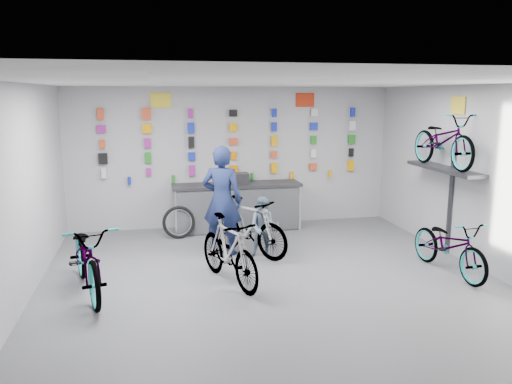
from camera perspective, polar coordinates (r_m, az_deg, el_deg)
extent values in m
plane|color=#54555A|center=(7.40, 2.69, -11.46)|extent=(8.00, 8.00, 0.00)
plane|color=white|center=(6.84, 2.92, 12.44)|extent=(8.00, 8.00, 0.00)
plane|color=#B6B6B8|center=(10.84, -2.64, 3.98)|extent=(7.00, 0.00, 7.00)
plane|color=#B6B6B8|center=(3.42, 20.68, -12.64)|extent=(7.00, 0.00, 7.00)
plane|color=#B6B6B8|center=(6.96, -26.29, -1.14)|extent=(0.00, 8.00, 8.00)
plane|color=#B6B6B8|center=(8.55, 26.10, 0.96)|extent=(0.00, 8.00, 8.00)
cube|color=black|center=(10.58, -2.19, -1.96)|extent=(2.60, 0.60, 0.90)
cube|color=silver|center=(10.29, -1.90, -2.17)|extent=(2.60, 0.02, 0.90)
cube|color=silver|center=(10.14, -9.15, -2.50)|extent=(0.04, 0.04, 0.96)
cube|color=silver|center=(10.59, 5.04, -1.83)|extent=(0.04, 0.04, 0.96)
cube|color=black|center=(10.48, -2.21, 0.81)|extent=(2.70, 0.66, 0.06)
cube|color=silver|center=(10.70, -16.99, 2.06)|extent=(0.10, 0.06, 0.21)
cube|color=#951D84|center=(10.66, -12.17, 2.27)|extent=(0.10, 0.06, 0.15)
cube|color=#951D84|center=(10.69, -7.34, 2.45)|extent=(0.12, 0.06, 0.22)
cube|color=orange|center=(10.80, -2.57, 2.62)|extent=(0.18, 0.06, 0.16)
cube|color=#F09F03|center=(10.98, 2.07, 2.77)|extent=(0.12, 0.06, 0.23)
cube|color=#D24521|center=(11.24, 6.53, 2.89)|extent=(0.17, 0.06, 0.14)
cube|color=#F09F03|center=(11.55, 10.77, 2.99)|extent=(0.14, 0.06, 0.24)
cube|color=black|center=(10.66, -17.08, 3.66)|extent=(0.18, 0.06, 0.23)
cube|color=#207A1D|center=(10.62, -12.23, 3.87)|extent=(0.13, 0.06, 0.22)
cube|color=#1528AC|center=(10.65, -7.38, 4.05)|extent=(0.15, 0.06, 0.17)
cube|color=orange|center=(10.76, -2.58, 4.20)|extent=(0.12, 0.06, 0.17)
cube|color=#D24521|center=(10.94, 2.08, 4.32)|extent=(0.13, 0.06, 0.15)
cube|color=silver|center=(11.20, 6.56, 4.41)|extent=(0.12, 0.06, 0.18)
cube|color=black|center=(11.52, 10.83, 4.47)|extent=(0.10, 0.06, 0.19)
cube|color=#D24521|center=(10.62, -17.17, 5.26)|extent=(0.10, 0.06, 0.17)
cube|color=#951D84|center=(10.58, -12.30, 5.48)|extent=(0.13, 0.06, 0.20)
cube|color=black|center=(10.62, -7.42, 5.66)|extent=(0.12, 0.06, 0.24)
cube|color=#D24521|center=(10.73, -2.60, 5.79)|extent=(0.18, 0.06, 0.14)
cube|color=#F09F03|center=(10.91, 2.09, 5.88)|extent=(0.12, 0.06, 0.23)
cube|color=#207A1D|center=(11.17, 6.60, 5.94)|extent=(0.12, 0.06, 0.18)
cube|color=#207A1D|center=(11.49, 10.88, 5.95)|extent=(0.16, 0.06, 0.19)
cube|color=#951D84|center=(10.60, -17.27, 6.87)|extent=(0.18, 0.06, 0.15)
cube|color=#F09F03|center=(10.56, -12.36, 7.10)|extent=(0.18, 0.06, 0.20)
cube|color=#1528AC|center=(10.59, -7.46, 7.27)|extent=(0.14, 0.06, 0.22)
cube|color=#F09F03|center=(10.71, -2.61, 7.39)|extent=(0.17, 0.06, 0.17)
cube|color=#1528AC|center=(10.89, 2.10, 7.46)|extent=(0.11, 0.06, 0.20)
cube|color=#1528AC|center=(11.14, 6.63, 7.47)|extent=(0.16, 0.06, 0.16)
cube|color=silver|center=(11.46, 10.93, 7.45)|extent=(0.14, 0.06, 0.20)
cube|color=#D24521|center=(10.59, -17.36, 8.49)|extent=(0.12, 0.06, 0.24)
cube|color=#D24521|center=(10.54, -12.43, 8.72)|extent=(0.18, 0.06, 0.24)
cube|color=#951D84|center=(10.58, -7.50, 8.89)|extent=(0.10, 0.06, 0.21)
cube|color=black|center=(10.69, -2.63, 9.00)|extent=(0.17, 0.06, 0.14)
cube|color=#1528AC|center=(10.88, 2.11, 9.03)|extent=(0.10, 0.06, 0.18)
cube|color=silver|center=(11.13, 6.67, 9.01)|extent=(0.14, 0.06, 0.16)
cube|color=#1528AC|center=(11.45, 10.99, 8.94)|extent=(0.10, 0.06, 0.20)
cylinder|color=#1528AC|center=(10.67, -14.28, 1.26)|extent=(0.07, 0.07, 0.16)
cylinder|color=#207A1D|center=(10.67, -9.44, 1.45)|extent=(0.07, 0.07, 0.16)
cylinder|color=#207A1D|center=(10.88, -0.47, 1.79)|extent=(0.07, 0.07, 0.16)
cylinder|color=#F09F03|center=(11.09, 4.09, 1.94)|extent=(0.07, 0.07, 0.16)
cylinder|color=#F09F03|center=(11.38, 8.46, 2.07)|extent=(0.07, 0.07, 0.16)
cube|color=#333338|center=(9.39, 20.69, 2.49)|extent=(0.38, 1.90, 0.06)
cube|color=#333338|center=(9.58, 21.37, -0.74)|extent=(0.04, 0.10, 2.00)
cube|color=yellow|center=(10.59, -10.85, 10.26)|extent=(0.42, 0.02, 0.30)
cube|color=red|center=(11.11, 5.62, 10.43)|extent=(0.42, 0.02, 0.30)
cube|color=yellow|center=(9.41, 22.08, 9.15)|extent=(0.02, 0.40, 0.30)
imported|color=gray|center=(7.61, -18.71, -7.09)|extent=(1.21, 2.17, 1.08)
imported|color=gray|center=(7.59, -3.13, -6.69)|extent=(1.03, 1.81, 1.05)
imported|color=gray|center=(8.60, 21.25, -5.70)|extent=(0.76, 1.81, 0.93)
imported|color=gray|center=(8.91, -0.84, -3.93)|extent=(1.46, 1.70, 1.06)
imported|color=gray|center=(9.31, 20.64, 5.55)|extent=(0.63, 1.80, 0.95)
imported|color=#172049|center=(8.90, -3.89, -0.97)|extent=(0.84, 0.71, 1.96)
imported|color=slate|center=(8.76, 0.93, -4.07)|extent=(0.62, 0.54, 1.09)
torus|color=black|center=(10.11, -8.82, -3.45)|extent=(0.66, 0.21, 0.66)
torus|color=silver|center=(10.11, -8.82, -3.45)|extent=(0.54, 0.14, 0.53)
cube|color=black|center=(10.47, -1.65, 1.58)|extent=(0.30, 0.32, 0.22)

